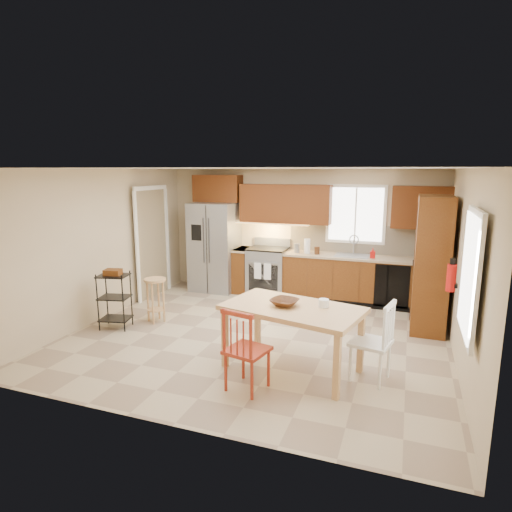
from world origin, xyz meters
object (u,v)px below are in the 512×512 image
at_px(fire_extinguisher, 451,278).
at_px(range_stove, 268,272).
at_px(dining_table, 292,339).
at_px(table_bowl, 284,306).
at_px(chair_white, 371,341).
at_px(table_jar, 324,305).
at_px(bar_stool, 156,300).
at_px(soap_bottle, 373,253).
at_px(refrigerator, 215,247).
at_px(utility_cart, 115,300).
at_px(pantry, 431,264).
at_px(chair_red, 247,349).

bearing_deg(fire_extinguisher, range_stove, 147.38).
relative_size(dining_table, table_bowl, 4.94).
bearing_deg(fire_extinguisher, chair_white, -131.93).
height_order(table_jar, bar_stool, table_jar).
bearing_deg(chair_white, soap_bottle, 17.51).
height_order(refrigerator, utility_cart, refrigerator).
bearing_deg(table_bowl, soap_bottle, 75.00).
distance_m(soap_bottle, chair_white, 3.01).
distance_m(refrigerator, chair_white, 4.56).
bearing_deg(pantry, utility_cart, -160.55).
relative_size(range_stove, utility_cart, 1.01).
bearing_deg(chair_red, bar_stool, 157.45).
height_order(range_stove, table_jar, table_jar).
height_order(dining_table, bar_stool, dining_table).
xyz_separation_m(range_stove, utility_cart, (-1.69, -2.63, -0.01)).
bearing_deg(chair_red, fire_extinguisher, 50.41).
bearing_deg(table_bowl, chair_white, 2.72).
height_order(range_stove, fire_extinguisher, fire_extinguisher).
height_order(dining_table, table_jar, table_jar).
distance_m(range_stove, chair_red, 3.86).
height_order(table_bowl, utility_cart, utility_cart).
distance_m(table_bowl, utility_cart, 2.97).
distance_m(dining_table, bar_stool, 2.73).
distance_m(chair_red, bar_stool, 2.72).
bearing_deg(pantry, chair_red, -126.01).
xyz_separation_m(range_stove, chair_white, (2.28, -3.04, 0.03)).
xyz_separation_m(chair_white, utility_cart, (-3.97, 0.40, -0.04)).
bearing_deg(bar_stool, range_stove, 35.75).
xyz_separation_m(fire_extinguisher, chair_red, (-2.20, -1.70, -0.61)).
relative_size(dining_table, utility_cart, 1.84).
height_order(chair_red, utility_cart, chair_red).
distance_m(refrigerator, range_stove, 1.24).
bearing_deg(pantry, soap_bottle, 136.55).
distance_m(range_stove, table_jar, 3.45).
bearing_deg(pantry, range_stove, 161.71).
height_order(table_jar, utility_cart, table_jar).
bearing_deg(fire_extinguisher, table_jar, -147.45).
height_order(pantry, dining_table, pantry).
relative_size(refrigerator, soap_bottle, 9.53).
relative_size(chair_white, table_jar, 6.44).
bearing_deg(table_bowl, refrigerator, 128.12).
distance_m(refrigerator, pantry, 4.23).
distance_m(refrigerator, table_jar, 4.08).
bearing_deg(range_stove, soap_bottle, -2.40).
distance_m(chair_red, table_jar, 1.10).
bearing_deg(soap_bottle, dining_table, -103.13).
bearing_deg(pantry, table_bowl, -129.85).
relative_size(refrigerator, dining_table, 1.09).
xyz_separation_m(table_bowl, utility_cart, (-2.91, 0.45, -0.37)).
height_order(fire_extinguisher, dining_table, fire_extinguisher).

